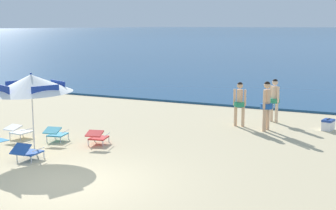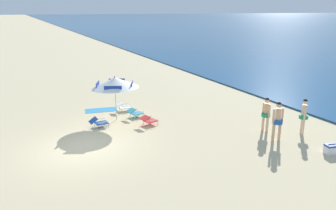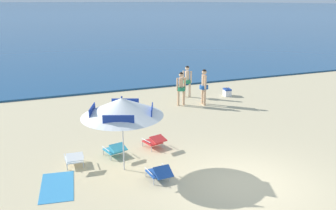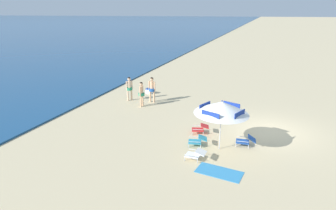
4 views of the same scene
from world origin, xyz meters
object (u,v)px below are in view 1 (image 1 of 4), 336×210
(person_standing_beside, at_px, (240,101))
(cooler_box, at_px, (328,125))
(lounge_chair_beside_umbrella, at_px, (27,151))
(beach_umbrella_striped_main, at_px, (31,84))
(lounge_chair_facing_sea, at_px, (18,130))
(person_wading_in, at_px, (275,97))
(lounge_chair_under_umbrella, at_px, (97,136))
(lounge_chair_spare_folded, at_px, (56,133))
(person_standing_near_shore, at_px, (267,102))

(person_standing_beside, xyz_separation_m, cooler_box, (3.11, 0.73, -0.77))
(lounge_chair_beside_umbrella, bearing_deg, beach_umbrella_striped_main, 123.23)
(lounge_chair_facing_sea, bearing_deg, lounge_chair_beside_umbrella, -42.32)
(person_wading_in, bearing_deg, lounge_chair_under_umbrella, -124.55)
(lounge_chair_under_umbrella, bearing_deg, lounge_chair_beside_umbrella, -107.58)
(lounge_chair_spare_folded, xyz_separation_m, person_wading_in, (5.66, 6.28, 0.71))
(person_standing_near_shore, bearing_deg, person_wading_in, 93.93)
(beach_umbrella_striped_main, relative_size, person_wading_in, 2.05)
(lounge_chair_facing_sea, distance_m, person_wading_in, 9.61)
(lounge_chair_spare_folded, relative_size, person_standing_beside, 0.57)
(lounge_chair_spare_folded, relative_size, person_standing_near_shore, 0.54)
(lounge_chair_under_umbrella, bearing_deg, lounge_chair_facing_sea, -171.17)
(lounge_chair_under_umbrella, height_order, cooler_box, lounge_chair_under_umbrella)
(cooler_box, bearing_deg, person_wading_in, 163.45)
(lounge_chair_facing_sea, bearing_deg, person_standing_beside, 40.40)
(lounge_chair_spare_folded, xyz_separation_m, cooler_box, (7.79, 5.64, -0.07))
(lounge_chair_beside_umbrella, bearing_deg, person_standing_near_shore, 53.26)
(person_standing_beside, relative_size, person_wading_in, 0.98)
(person_standing_beside, bearing_deg, cooler_box, 13.23)
(lounge_chair_spare_folded, bearing_deg, lounge_chair_facing_sea, -170.21)
(lounge_chair_beside_umbrella, distance_m, lounge_chair_spare_folded, 2.28)
(lounge_chair_under_umbrella, xyz_separation_m, person_wading_in, (4.18, 6.07, 0.71))
(person_wading_in, distance_m, cooler_box, 2.35)
(beach_umbrella_striped_main, height_order, person_standing_near_shore, beach_umbrella_striped_main)
(person_standing_beside, bearing_deg, lounge_chair_facing_sea, -139.60)
(person_standing_near_shore, bearing_deg, cooler_box, 27.38)
(lounge_chair_under_umbrella, relative_size, cooler_box, 1.73)
(lounge_chair_beside_umbrella, xyz_separation_m, lounge_chair_facing_sea, (-2.11, 1.92, 0.01))
(person_standing_near_shore, xyz_separation_m, person_standing_beside, (-1.10, 0.31, -0.07))
(lounge_chair_facing_sea, relative_size, person_standing_near_shore, 0.50)
(lounge_chair_facing_sea, bearing_deg, lounge_chair_under_umbrella, 8.83)
(person_standing_near_shore, relative_size, cooler_box, 3.23)
(lounge_chair_beside_umbrella, height_order, person_wading_in, person_wading_in)
(lounge_chair_under_umbrella, distance_m, lounge_chair_beside_umbrella, 2.48)
(lounge_chair_facing_sea, distance_m, cooler_box, 10.89)
(lounge_chair_spare_folded, distance_m, cooler_box, 9.62)
(lounge_chair_under_umbrella, height_order, lounge_chair_facing_sea, same)
(person_wading_in, bearing_deg, lounge_chair_beside_umbrella, -120.31)
(person_standing_near_shore, height_order, person_standing_beside, person_standing_near_shore)
(lounge_chair_facing_sea, bearing_deg, beach_umbrella_striped_main, -30.18)
(person_standing_beside, bearing_deg, lounge_chair_spare_folded, -133.60)
(beach_umbrella_striped_main, distance_m, person_standing_near_shore, 8.13)
(lounge_chair_beside_umbrella, relative_size, person_wading_in, 0.55)
(beach_umbrella_striped_main, xyz_separation_m, lounge_chair_spare_folded, (-0.00, 1.03, -1.74))
(lounge_chair_spare_folded, bearing_deg, cooler_box, 35.92)
(lounge_chair_facing_sea, relative_size, person_standing_beside, 0.53)
(lounge_chair_spare_folded, distance_m, person_standing_near_shore, 7.43)
(lounge_chair_beside_umbrella, bearing_deg, person_wading_in, 59.69)
(lounge_chair_facing_sea, distance_m, lounge_chair_spare_folded, 1.39)
(beach_umbrella_striped_main, height_order, lounge_chair_facing_sea, beach_umbrella_striped_main)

